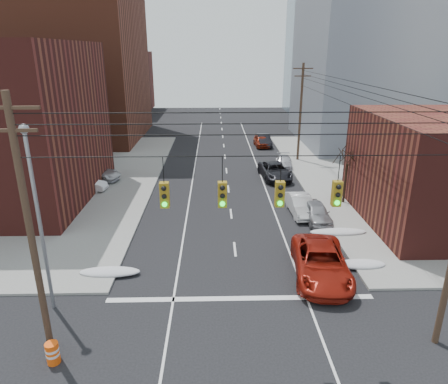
{
  "coord_description": "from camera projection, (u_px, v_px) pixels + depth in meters",
  "views": [
    {
      "loc": [
        -1.29,
        -11.3,
        12.3
      ],
      "look_at": [
        -0.64,
        14.76,
        3.0
      ],
      "focal_mm": 32.0,
      "sensor_mm": 36.0,
      "label": 1
    }
  ],
  "objects": [
    {
      "name": "parked_car_b",
      "position": [
        301.0,
        205.0,
        31.5
      ],
      "size": [
        1.8,
        4.63,
        1.5
      ],
      "primitive_type": "imported",
      "rotation": [
        0.0,
        0.0,
        0.05
      ],
      "color": "silver",
      "rests_on": "ground"
    },
    {
      "name": "parked_car_c",
      "position": [
        275.0,
        171.0,
        40.24
      ],
      "size": [
        3.14,
        5.85,
        1.56
      ],
      "primitive_type": "imported",
      "rotation": [
        0.0,
        0.0,
        0.1
      ],
      "color": "black",
      "rests_on": "ground"
    },
    {
      "name": "traffic_signals",
      "position": [
        251.0,
        193.0,
        15.2
      ],
      "size": [
        17.0,
        0.42,
        2.02
      ],
      "color": "black",
      "rests_on": "ground"
    },
    {
      "name": "parked_car_f",
      "position": [
        264.0,
        140.0,
        53.91
      ],
      "size": [
        1.86,
        4.83,
        1.57
      ],
      "primitive_type": "imported",
      "rotation": [
        0.0,
        0.0,
        0.04
      ],
      "color": "black",
      "rests_on": "ground"
    },
    {
      "name": "street_light",
      "position": [
        37.0,
        206.0,
        18.37
      ],
      "size": [
        0.44,
        0.44,
        9.32
      ],
      "color": "gray",
      "rests_on": "ground"
    },
    {
      "name": "red_pickup",
      "position": [
        321.0,
        262.0,
        22.69
      ],
      "size": [
        3.63,
        6.7,
        1.78
      ],
      "primitive_type": "imported",
      "rotation": [
        0.0,
        0.0,
        -0.11
      ],
      "color": "maroon",
      "rests_on": "ground"
    },
    {
      "name": "parked_car_d",
      "position": [
        284.0,
        162.0,
        44.14
      ],
      "size": [
        2.24,
        4.44,
        1.24
      ],
      "primitive_type": "imported",
      "rotation": [
        0.0,
        0.0,
        -0.12
      ],
      "color": "silver",
      "rests_on": "ground"
    },
    {
      "name": "construction_barrel",
      "position": [
        53.0,
        353.0,
        16.48
      ],
      "size": [
        0.61,
        0.61,
        0.96
      ],
      "rotation": [
        0.0,
        0.0,
        0.11
      ],
      "color": "#FF530D",
      "rests_on": "ground"
    },
    {
      "name": "lot_car_a",
      "position": [
        86.0,
        184.0,
        36.39
      ],
      "size": [
        3.88,
        1.85,
        1.23
      ],
      "primitive_type": "imported",
      "rotation": [
        0.0,
        0.0,
        1.42
      ],
      "color": "white",
      "rests_on": "sidewalk_nw"
    },
    {
      "name": "building_office",
      "position": [
        390.0,
        48.0,
        52.55
      ],
      "size": [
        22.0,
        20.0,
        25.0
      ],
      "primitive_type": "cube",
      "color": "gray",
      "rests_on": "ground"
    },
    {
      "name": "building_glass",
      "position": [
        343.0,
        57.0,
        77.58
      ],
      "size": [
        20.0,
        18.0,
        22.0
      ],
      "primitive_type": "cube",
      "color": "gray",
      "rests_on": "ground"
    },
    {
      "name": "parked_car_e",
      "position": [
        262.0,
        141.0,
        53.64
      ],
      "size": [
        2.01,
        4.55,
        1.52
      ],
      "primitive_type": "imported",
      "rotation": [
        0.0,
        0.0,
        0.05
      ],
      "color": "maroon",
      "rests_on": "ground"
    },
    {
      "name": "utility_pole_left",
      "position": [
        30.0,
        228.0,
        15.49
      ],
      "size": [
        2.2,
        0.28,
        11.0
      ],
      "color": "#473323",
      "rests_on": "ground"
    },
    {
      "name": "lot_car_b",
      "position": [
        95.0,
        173.0,
        39.13
      ],
      "size": [
        5.62,
        3.6,
        1.44
      ],
      "primitive_type": "imported",
      "rotation": [
        0.0,
        0.0,
        1.32
      ],
      "color": "#B5B6BA",
      "rests_on": "sidewalk_nw"
    },
    {
      "name": "snow_nw",
      "position": [
        110.0,
        272.0,
        23.04
      ],
      "size": [
        3.5,
        1.08,
        0.42
      ],
      "primitive_type": "ellipsoid",
      "color": "silver",
      "rests_on": "ground"
    },
    {
      "name": "snow_east_far",
      "position": [
        338.0,
        232.0,
        28.09
      ],
      "size": [
        4.0,
        1.08,
        0.42
      ],
      "primitive_type": "ellipsoid",
      "color": "silver",
      "rests_on": "ground"
    },
    {
      "name": "building_brick_tall",
      "position": [
        47.0,
        29.0,
        54.39
      ],
      "size": [
        24.0,
        20.0,
        30.0
      ],
      "primitive_type": "cube",
      "color": "brown",
      "rests_on": "ground"
    },
    {
      "name": "building_brick_far",
      "position": [
        93.0,
        82.0,
        81.85
      ],
      "size": [
        22.0,
        18.0,
        12.0
      ],
      "primitive_type": "cube",
      "color": "#541D19",
      "rests_on": "ground"
    },
    {
      "name": "bare_tree",
      "position": [
        346.0,
        177.0,
        33.08
      ],
      "size": [
        2.09,
        2.2,
        4.93
      ],
      "color": "black",
      "rests_on": "ground"
    },
    {
      "name": "parked_car_a",
      "position": [
        316.0,
        212.0,
        30.17
      ],
      "size": [
        1.83,
        4.3,
        1.45
      ],
      "primitive_type": "imported",
      "rotation": [
        0.0,
        0.0,
        0.03
      ],
      "color": "#A1A1A6",
      "rests_on": "ground"
    },
    {
      "name": "lot_car_d",
      "position": [
        46.0,
        166.0,
        41.64
      ],
      "size": [
        4.8,
        3.41,
        1.52
      ],
      "primitive_type": "imported",
      "rotation": [
        0.0,
        0.0,
        1.17
      ],
      "color": "#ABAAAF",
      "rests_on": "sidewalk_nw"
    },
    {
      "name": "lot_car_c",
      "position": [
        54.0,
        181.0,
        36.67
      ],
      "size": [
        5.64,
        3.4,
        1.53
      ],
      "primitive_type": "imported",
      "rotation": [
        0.0,
        0.0,
        1.83
      ],
      "color": "black",
      "rests_on": "sidewalk_nw"
    },
    {
      "name": "utility_pole_far",
      "position": [
        301.0,
        111.0,
        45.07
      ],
      "size": [
        2.2,
        0.28,
        11.0
      ],
      "color": "#473323",
      "rests_on": "ground"
    },
    {
      "name": "snow_ne",
      "position": [
        360.0,
        264.0,
        23.85
      ],
      "size": [
        3.0,
        1.08,
        0.42
      ],
      "primitive_type": "ellipsoid",
      "color": "silver",
      "rests_on": "ground"
    }
  ]
}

